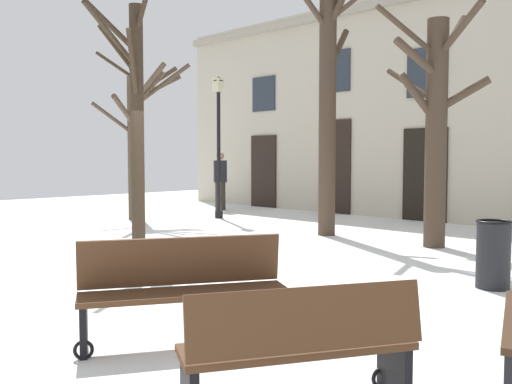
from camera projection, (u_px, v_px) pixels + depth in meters
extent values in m
plane|color=white|center=(193.00, 256.00, 9.71)|extent=(29.59, 29.59, 0.00)
cube|color=#BCB29E|center=(426.00, 105.00, 14.96)|extent=(18.49, 0.40, 6.07)
cube|color=black|center=(264.00, 171.00, 19.01)|extent=(1.12, 0.08, 2.37)
cube|color=#262D38|center=(264.00, 94.00, 18.85)|extent=(1.01, 0.06, 1.12)
cube|color=black|center=(336.00, 167.00, 16.86)|extent=(1.05, 0.08, 2.76)
cube|color=#262D38|center=(337.00, 71.00, 16.69)|extent=(0.95, 0.06, 1.21)
cube|color=black|center=(425.00, 175.00, 14.83)|extent=(1.24, 0.08, 2.42)
cube|color=#262D38|center=(427.00, 72.00, 14.67)|extent=(1.11, 0.06, 1.26)
cylinder|color=#4C3D2D|center=(135.00, 149.00, 15.23)|extent=(0.37, 0.37, 3.79)
cylinder|color=#4C3D2D|center=(149.00, 90.00, 15.04)|extent=(0.85, 0.60, 0.95)
cylinder|color=#4C3D2D|center=(124.00, 111.00, 14.56)|extent=(0.85, 1.15, 0.76)
cylinder|color=#4C3D2D|center=(149.00, 83.00, 14.80)|extent=(1.21, 0.33, 0.99)
cylinder|color=#4C3D2D|center=(113.00, 119.00, 15.08)|extent=(0.72, 1.00, 0.90)
cylinder|color=#4C3D2D|center=(162.00, 85.00, 15.11)|extent=(1.18, 1.15, 1.16)
cylinder|color=#4C3D2D|center=(157.00, 88.00, 15.39)|extent=(0.57, 1.27, 0.78)
cylinder|color=#4C3D2D|center=(155.00, 82.00, 15.61)|extent=(0.16, 1.46, 0.97)
cylinder|color=#382B1E|center=(137.00, 128.00, 10.30)|extent=(0.24, 0.24, 4.38)
cylinder|color=#382B1E|center=(132.00, 70.00, 10.82)|extent=(1.22, 0.64, 0.83)
cylinder|color=#382B1E|center=(111.00, 26.00, 9.96)|extent=(0.33, 0.96, 0.85)
cylinder|color=#382B1E|center=(133.00, 66.00, 9.83)|extent=(0.71, 0.64, 1.14)
cylinder|color=#382B1E|center=(116.00, 66.00, 10.49)|extent=(1.02, 0.30, 0.63)
cylinder|color=#382B1E|center=(118.00, 50.00, 10.33)|extent=(0.76, 0.44, 0.97)
cylinder|color=#382B1E|center=(112.00, 36.00, 9.56)|extent=(0.63, 1.36, 0.90)
cylinder|color=#423326|center=(327.00, 112.00, 12.11)|extent=(0.36, 0.36, 5.25)
cylinder|color=#423326|center=(354.00, 0.00, 11.63)|extent=(1.24, 0.32, 0.78)
cylinder|color=#423326|center=(337.00, 51.00, 12.24)|extent=(0.16, 0.73, 1.01)
cylinder|color=#423326|center=(313.00, 9.00, 11.79)|extent=(0.33, 0.87, 0.88)
cylinder|color=#423326|center=(436.00, 134.00, 10.55)|extent=(0.39, 0.39, 4.19)
cylinder|color=#423326|center=(451.00, 39.00, 10.99)|extent=(0.32, 1.50, 1.16)
cylinder|color=#423326|center=(412.00, 86.00, 11.07)|extent=(1.35, 0.49, 0.84)
cylinder|color=#423326|center=(418.00, 59.00, 10.16)|extent=(0.35, 1.15, 0.66)
cylinder|color=#423326|center=(459.00, 30.00, 9.94)|extent=(1.11, 0.54, 0.88)
cylinder|color=#423326|center=(463.00, 95.00, 10.36)|extent=(0.93, 0.56, 0.65)
cylinder|color=#423326|center=(419.00, 98.00, 10.48)|extent=(0.63, 0.69, 0.95)
cylinder|color=#423326|center=(408.00, 32.00, 10.23)|extent=(0.67, 1.24, 0.89)
cylinder|color=black|center=(219.00, 155.00, 15.57)|extent=(0.10, 0.10, 3.42)
cylinder|color=black|center=(219.00, 214.00, 15.68)|extent=(0.22, 0.22, 0.20)
cube|color=beige|center=(218.00, 85.00, 15.46)|extent=(0.24, 0.24, 0.36)
cone|color=black|center=(218.00, 79.00, 15.44)|extent=(0.30, 0.30, 0.14)
cylinder|color=black|center=(493.00, 256.00, 7.32)|extent=(0.42, 0.42, 0.84)
torus|color=black|center=(494.00, 222.00, 7.29)|extent=(0.45, 0.45, 0.04)
torus|color=black|center=(511.00, 335.00, 5.18)|extent=(0.09, 0.17, 0.17)
cube|color=#51331E|center=(185.00, 294.00, 5.13)|extent=(1.29, 1.84, 0.05)
cube|color=#51331E|center=(182.00, 261.00, 5.30)|extent=(1.00, 1.67, 0.45)
cube|color=black|center=(84.00, 327.00, 4.92)|extent=(0.37, 0.24, 0.46)
torus|color=black|center=(84.00, 350.00, 4.77)|extent=(0.11, 0.16, 0.17)
cube|color=black|center=(278.00, 312.00, 5.38)|extent=(0.37, 0.24, 0.46)
torus|color=black|center=(283.00, 333.00, 5.23)|extent=(0.11, 0.16, 0.17)
cube|color=#51331E|center=(297.00, 347.00, 3.79)|extent=(1.12, 1.58, 0.05)
cube|color=#51331E|center=(308.00, 319.00, 3.59)|extent=(0.84, 1.43, 0.40)
cube|color=black|center=(394.00, 368.00, 4.00)|extent=(0.37, 0.24, 0.43)
torus|color=black|center=(382.00, 378.00, 4.17)|extent=(0.11, 0.16, 0.17)
cylinder|color=#2D271E|center=(218.00, 196.00, 17.83)|extent=(0.14, 0.14, 0.88)
cylinder|color=#2D271E|center=(223.00, 196.00, 17.87)|extent=(0.14, 0.14, 0.88)
cube|color=black|center=(220.00, 171.00, 17.80)|extent=(0.38, 0.44, 0.68)
sphere|color=#9E755B|center=(220.00, 156.00, 17.77)|extent=(0.24, 0.24, 0.24)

